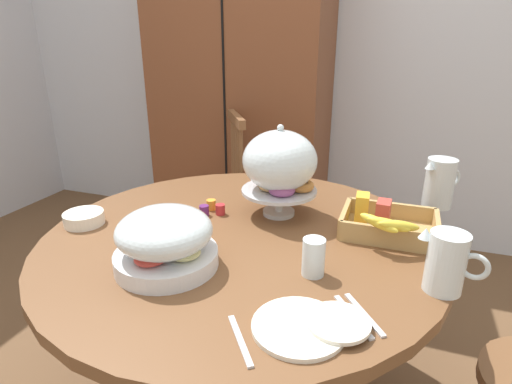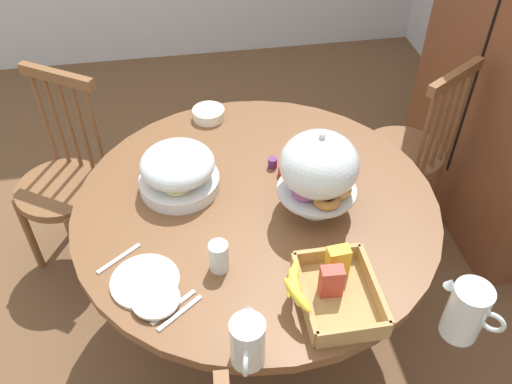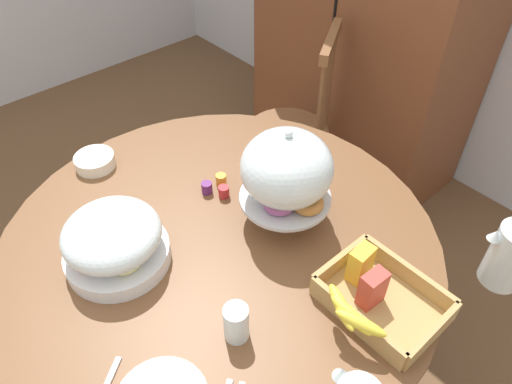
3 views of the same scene
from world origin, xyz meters
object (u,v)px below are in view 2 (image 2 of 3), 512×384
object	(u,v)px
pastry_stand_with_dome	(319,168)
cereal_bowl	(209,114)
dining_table	(256,236)
orange_juice_pitcher	(248,344)
windsor_chair_by_cabinet	(64,185)
china_plate_small	(156,299)
china_plate_large	(145,281)
milk_pitcher	(466,313)
cereal_basket	(332,289)
windsor_chair_near_window	(407,155)
fruit_platter_covered	(178,170)
drinking_glass	(219,257)

from	to	relation	value
pastry_stand_with_dome	cereal_bowl	world-z (taller)	pastry_stand_with_dome
dining_table	orange_juice_pitcher	world-z (taller)	orange_juice_pitcher
windsor_chair_by_cabinet	china_plate_small	xyz separation A→B (m)	(0.94, 0.43, 0.30)
pastry_stand_with_dome	china_plate_large	distance (m)	0.68
dining_table	china_plate_small	bearing A→B (deg)	-43.94
milk_pitcher	china_plate_large	world-z (taller)	milk_pitcher
windsor_chair_by_cabinet	cereal_bowl	distance (m)	0.75
dining_table	cereal_basket	xyz separation A→B (m)	(0.46, 0.16, 0.23)
dining_table	cereal_bowl	bearing A→B (deg)	-168.42
pastry_stand_with_dome	cereal_bowl	distance (m)	0.73
windsor_chair_near_window	orange_juice_pitcher	bearing A→B (deg)	-40.44
fruit_platter_covered	china_plate_large	bearing A→B (deg)	-17.81
windsor_chair_near_window	windsor_chair_by_cabinet	xyz separation A→B (m)	(-0.05, -1.63, 0.00)
fruit_platter_covered	milk_pitcher	distance (m)	1.08
cereal_basket	cereal_bowl	world-z (taller)	cereal_basket
fruit_platter_covered	drinking_glass	size ratio (longest dim) A/B	2.73
china_plate_large	pastry_stand_with_dome	bearing A→B (deg)	110.83
fruit_platter_covered	china_plate_large	distance (m)	0.46
dining_table	drinking_glass	bearing A→B (deg)	-30.49
fruit_platter_covered	drinking_glass	distance (m)	0.42
pastry_stand_with_dome	orange_juice_pitcher	xyz separation A→B (m)	(0.55, -0.33, -0.12)
orange_juice_pitcher	china_plate_large	world-z (taller)	orange_juice_pitcher
dining_table	windsor_chair_by_cabinet	bearing A→B (deg)	-124.33
dining_table	cereal_bowl	xyz separation A→B (m)	(-0.56, -0.11, 0.21)
pastry_stand_with_dome	orange_juice_pitcher	bearing A→B (deg)	-31.05
milk_pitcher	cereal_basket	world-z (taller)	milk_pitcher
cereal_basket	drinking_glass	distance (m)	0.37
windsor_chair_by_cabinet	drinking_glass	xyz separation A→B (m)	(0.83, 0.63, 0.34)
orange_juice_pitcher	china_plate_large	xyz separation A→B (m)	(-0.32, -0.28, -0.07)
fruit_platter_covered	cereal_basket	distance (m)	0.73
windsor_chair_near_window	china_plate_small	bearing A→B (deg)	-53.59
dining_table	pastry_stand_with_dome	distance (m)	0.44
windsor_chair_near_window	cereal_bowl	bearing A→B (deg)	-93.56
pastry_stand_with_dome	china_plate_small	world-z (taller)	pastry_stand_with_dome
fruit_platter_covered	cereal_bowl	world-z (taller)	fruit_platter_covered
china_plate_small	drinking_glass	xyz separation A→B (m)	(-0.10, 0.21, 0.04)
milk_pitcher	china_plate_large	distance (m)	0.97
dining_table	pastry_stand_with_dome	world-z (taller)	pastry_stand_with_dome
china_plate_large	china_plate_small	bearing A→B (deg)	21.33
pastry_stand_with_dome	cereal_basket	distance (m)	0.42
windsor_chair_near_window	china_plate_large	bearing A→B (deg)	-56.95
windsor_chair_near_window	windsor_chair_by_cabinet	size ratio (longest dim) A/B	1.00
orange_juice_pitcher	drinking_glass	world-z (taller)	orange_juice_pitcher
pastry_stand_with_dome	dining_table	bearing A→B (deg)	-109.55
windsor_chair_near_window	pastry_stand_with_dome	world-z (taller)	pastry_stand_with_dome
drinking_glass	windsor_chair_by_cabinet	bearing A→B (deg)	-142.73
drinking_glass	orange_juice_pitcher	bearing A→B (deg)	6.81
cereal_basket	china_plate_large	bearing A→B (deg)	-105.01
windsor_chair_by_cabinet	milk_pitcher	bearing A→B (deg)	47.57
pastry_stand_with_dome	milk_pitcher	bearing A→B (deg)	27.17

